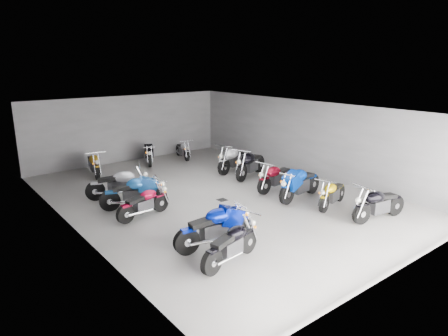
{
  "coord_description": "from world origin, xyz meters",
  "views": [
    {
      "loc": [
        -8.28,
        -11.13,
        4.81
      ],
      "look_at": [
        0.48,
        0.01,
        1.0
      ],
      "focal_mm": 32.0,
      "sensor_mm": 36.0,
      "label": 1
    }
  ],
  "objects_px": {
    "motorcycle_right_d": "(276,177)",
    "motorcycle_right_f": "(234,159)",
    "drain_grate": "(222,200)",
    "motorcycle_back_d": "(148,153)",
    "motorcycle_left_e": "(134,193)",
    "motorcycle_left_f": "(119,184)",
    "motorcycle_right_c": "(300,184)",
    "motorcycle_back_e": "(183,150)",
    "motorcycle_right_b": "(332,193)",
    "motorcycle_back_b": "(94,164)",
    "motorcycle_left_a": "(231,244)",
    "motorcycle_right_a": "(379,204)",
    "motorcycle_right_e": "(250,164)",
    "motorcycle_left_b": "(215,228)",
    "motorcycle_left_d": "(144,203)"
  },
  "relations": [
    {
      "from": "motorcycle_left_b",
      "to": "motorcycle_left_e",
      "type": "xyz_separation_m",
      "value": [
        -0.37,
        4.02,
        -0.02
      ]
    },
    {
      "from": "motorcycle_left_a",
      "to": "motorcycle_left_d",
      "type": "xyz_separation_m",
      "value": [
        -0.29,
        4.02,
        -0.02
      ]
    },
    {
      "from": "drain_grate",
      "to": "motorcycle_left_d",
      "type": "distance_m",
      "value": 2.97
    },
    {
      "from": "motorcycle_right_a",
      "to": "drain_grate",
      "type": "bearing_deg",
      "value": 40.83
    },
    {
      "from": "motorcycle_left_f",
      "to": "motorcycle_back_d",
      "type": "height_order",
      "value": "motorcycle_left_f"
    },
    {
      "from": "motorcycle_right_f",
      "to": "motorcycle_right_b",
      "type": "bearing_deg",
      "value": 160.74
    },
    {
      "from": "motorcycle_left_f",
      "to": "motorcycle_right_f",
      "type": "xyz_separation_m",
      "value": [
        5.62,
        0.29,
        0.03
      ]
    },
    {
      "from": "motorcycle_right_e",
      "to": "motorcycle_back_e",
      "type": "bearing_deg",
      "value": -15.09
    },
    {
      "from": "motorcycle_left_a",
      "to": "motorcycle_right_a",
      "type": "xyz_separation_m",
      "value": [
        5.34,
        -0.69,
        0.02
      ]
    },
    {
      "from": "motorcycle_left_a",
      "to": "motorcycle_left_f",
      "type": "xyz_separation_m",
      "value": [
        -0.18,
        6.19,
        0.04
      ]
    },
    {
      "from": "motorcycle_left_b",
      "to": "drain_grate",
      "type": "bearing_deg",
      "value": 146.56
    },
    {
      "from": "motorcycle_left_d",
      "to": "motorcycle_left_f",
      "type": "xyz_separation_m",
      "value": [
        0.1,
        2.16,
        0.07
      ]
    },
    {
      "from": "motorcycle_back_d",
      "to": "motorcycle_left_e",
      "type": "bearing_deg",
      "value": 81.25
    },
    {
      "from": "motorcycle_left_e",
      "to": "motorcycle_right_d",
      "type": "distance_m",
      "value": 5.37
    },
    {
      "from": "motorcycle_right_b",
      "to": "motorcycle_back_b",
      "type": "height_order",
      "value": "motorcycle_back_b"
    },
    {
      "from": "motorcycle_left_a",
      "to": "motorcycle_back_e",
      "type": "distance_m",
      "value": 11.11
    },
    {
      "from": "motorcycle_left_f",
      "to": "motorcycle_right_c",
      "type": "relative_size",
      "value": 0.89
    },
    {
      "from": "motorcycle_left_d",
      "to": "motorcycle_back_e",
      "type": "height_order",
      "value": "motorcycle_left_d"
    },
    {
      "from": "drain_grate",
      "to": "motorcycle_right_c",
      "type": "distance_m",
      "value": 2.84
    },
    {
      "from": "motorcycle_left_f",
      "to": "motorcycle_back_d",
      "type": "bearing_deg",
      "value": 164.66
    },
    {
      "from": "motorcycle_right_d",
      "to": "motorcycle_back_d",
      "type": "bearing_deg",
      "value": 8.38
    },
    {
      "from": "drain_grate",
      "to": "motorcycle_back_b",
      "type": "bearing_deg",
      "value": 112.24
    },
    {
      "from": "motorcycle_left_e",
      "to": "motorcycle_back_e",
      "type": "relative_size",
      "value": 1.18
    },
    {
      "from": "motorcycle_left_f",
      "to": "motorcycle_right_a",
      "type": "bearing_deg",
      "value": 63.14
    },
    {
      "from": "motorcycle_left_e",
      "to": "motorcycle_left_f",
      "type": "height_order",
      "value": "motorcycle_left_f"
    },
    {
      "from": "motorcycle_left_e",
      "to": "motorcycle_right_c",
      "type": "bearing_deg",
      "value": 79.75
    },
    {
      "from": "motorcycle_left_f",
      "to": "motorcycle_left_b",
      "type": "bearing_deg",
      "value": 28.59
    },
    {
      "from": "motorcycle_left_d",
      "to": "motorcycle_left_f",
      "type": "distance_m",
      "value": 2.16
    },
    {
      "from": "motorcycle_left_e",
      "to": "motorcycle_right_a",
      "type": "relative_size",
      "value": 1.01
    },
    {
      "from": "motorcycle_right_d",
      "to": "motorcycle_right_f",
      "type": "bearing_deg",
      "value": -16.03
    },
    {
      "from": "motorcycle_right_a",
      "to": "motorcycle_left_f",
      "type": "bearing_deg",
      "value": 48.24
    },
    {
      "from": "drain_grate",
      "to": "motorcycle_right_e",
      "type": "distance_m",
      "value": 3.24
    },
    {
      "from": "motorcycle_left_f",
      "to": "motorcycle_right_a",
      "type": "distance_m",
      "value": 8.82
    },
    {
      "from": "motorcycle_right_a",
      "to": "motorcycle_back_d",
      "type": "bearing_deg",
      "value": 21.33
    },
    {
      "from": "drain_grate",
      "to": "motorcycle_right_f",
      "type": "distance_m",
      "value": 3.95
    },
    {
      "from": "drain_grate",
      "to": "motorcycle_back_d",
      "type": "relative_size",
      "value": 0.16
    },
    {
      "from": "motorcycle_left_e",
      "to": "motorcycle_right_f",
      "type": "xyz_separation_m",
      "value": [
        5.6,
        1.51,
        0.03
      ]
    },
    {
      "from": "motorcycle_right_f",
      "to": "motorcycle_left_f",
      "type": "bearing_deg",
      "value": 76.62
    },
    {
      "from": "motorcycle_left_b",
      "to": "motorcycle_left_d",
      "type": "distance_m",
      "value": 3.13
    },
    {
      "from": "motorcycle_right_d",
      "to": "motorcycle_left_e",
      "type": "bearing_deg",
      "value": 65.47
    },
    {
      "from": "motorcycle_left_e",
      "to": "motorcycle_back_e",
      "type": "xyz_separation_m",
      "value": [
        5.1,
        4.99,
        -0.09
      ]
    },
    {
      "from": "motorcycle_left_b",
      "to": "motorcycle_right_d",
      "type": "xyz_separation_m",
      "value": [
        4.76,
        2.44,
        -0.03
      ]
    },
    {
      "from": "motorcycle_right_c",
      "to": "motorcycle_back_e",
      "type": "bearing_deg",
      "value": -8.87
    },
    {
      "from": "motorcycle_back_b",
      "to": "motorcycle_left_d",
      "type": "bearing_deg",
      "value": 96.38
    },
    {
      "from": "motorcycle_right_c",
      "to": "motorcycle_right_e",
      "type": "distance_m",
      "value": 3.22
    },
    {
      "from": "motorcycle_left_d",
      "to": "motorcycle_right_f",
      "type": "relative_size",
      "value": 0.84
    },
    {
      "from": "motorcycle_right_b",
      "to": "motorcycle_back_d",
      "type": "bearing_deg",
      "value": -2.43
    },
    {
      "from": "motorcycle_left_a",
      "to": "motorcycle_back_d",
      "type": "height_order",
      "value": "motorcycle_back_d"
    },
    {
      "from": "motorcycle_right_a",
      "to": "motorcycle_right_e",
      "type": "height_order",
      "value": "motorcycle_right_e"
    },
    {
      "from": "motorcycle_right_e",
      "to": "motorcycle_back_d",
      "type": "distance_m",
      "value": 5.31
    }
  ]
}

